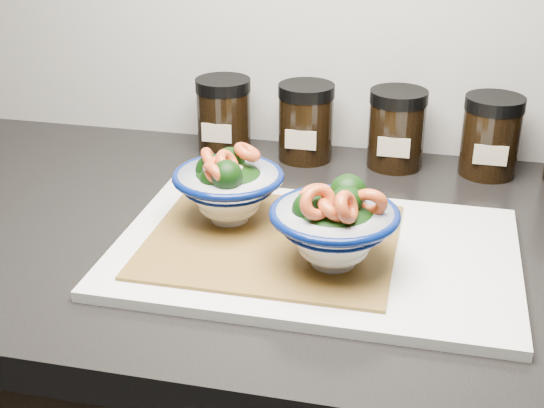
% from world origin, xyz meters
% --- Properties ---
extents(countertop, '(3.50, 0.60, 0.04)m').
position_xyz_m(countertop, '(0.00, 1.45, 0.88)').
color(countertop, black).
rests_on(countertop, cabinet).
extents(cutting_board, '(0.45, 0.30, 0.01)m').
position_xyz_m(cutting_board, '(-0.00, 1.40, 0.91)').
color(cutting_board, silver).
rests_on(cutting_board, countertop).
extents(bamboo_mat, '(0.28, 0.24, 0.00)m').
position_xyz_m(bamboo_mat, '(-0.05, 1.40, 0.91)').
color(bamboo_mat, olive).
rests_on(bamboo_mat, cutting_board).
extents(bowl_left, '(0.13, 0.13, 0.10)m').
position_xyz_m(bowl_left, '(-0.11, 1.44, 0.96)').
color(bowl_left, white).
rests_on(bowl_left, bamboo_mat).
extents(bowl_right, '(0.14, 0.14, 0.11)m').
position_xyz_m(bowl_right, '(0.02, 1.36, 0.96)').
color(bowl_right, white).
rests_on(bowl_right, bamboo_mat).
extents(spice_jar_a, '(0.08, 0.08, 0.11)m').
position_xyz_m(spice_jar_a, '(-0.19, 1.69, 0.96)').
color(spice_jar_a, black).
rests_on(spice_jar_a, countertop).
extents(spice_jar_b, '(0.08, 0.08, 0.11)m').
position_xyz_m(spice_jar_b, '(-0.07, 1.69, 0.96)').
color(spice_jar_b, black).
rests_on(spice_jar_b, countertop).
extents(spice_jar_c, '(0.08, 0.08, 0.11)m').
position_xyz_m(spice_jar_c, '(0.06, 1.69, 0.96)').
color(spice_jar_c, black).
rests_on(spice_jar_c, countertop).
extents(spice_jar_d, '(0.08, 0.08, 0.11)m').
position_xyz_m(spice_jar_d, '(0.19, 1.69, 0.96)').
color(spice_jar_d, black).
rests_on(spice_jar_d, countertop).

